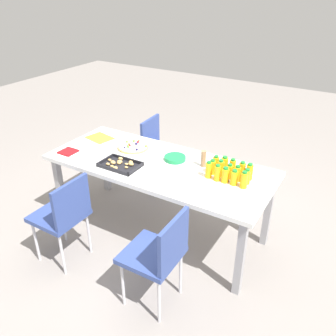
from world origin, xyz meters
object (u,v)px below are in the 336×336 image
chair_far_left (159,252)px  juice_bottle_10 (244,180)px  juice_bottle_7 (230,172)px  juice_bottle_4 (216,163)px  paper_folder (100,138)px  juice_bottle_3 (224,165)px  juice_bottle_12 (225,175)px  juice_bottle_5 (247,177)px  juice_bottle_6 (237,174)px  party_table (159,170)px  plate_stack (175,158)px  juice_bottle_13 (217,173)px  chair_near_right (159,147)px  napkin_stack (68,152)px  juice_bottle_0 (249,172)px  chair_far_right (64,213)px  fruit_pizza (133,147)px  juice_bottle_11 (234,178)px  cardboard_tube (203,159)px  juice_bottle_9 (212,167)px  snack_tray (120,165)px  juice_bottle_14 (209,170)px  juice_bottle_2 (232,167)px  juice_bottle_8 (221,168)px

chair_far_left → juice_bottle_10: juice_bottle_10 is taller
juice_bottle_7 → juice_bottle_4: bearing=-24.9°
juice_bottle_10 → paper_folder: juice_bottle_10 is taller
juice_bottle_3 → juice_bottle_12: juice_bottle_3 is taller
juice_bottle_7 → juice_bottle_5: bearing=177.6°
juice_bottle_6 → party_table: bearing=5.5°
juice_bottle_3 → plate_stack: juice_bottle_3 is taller
juice_bottle_13 → plate_stack: 0.51m
chair_near_right → napkin_stack: bearing=-23.8°
juice_bottle_0 → juice_bottle_13: bearing=35.2°
chair_far_right → juice_bottle_5: (-1.27, -0.82, 0.32)m
chair_far_right → chair_far_left: bearing=-89.4°
chair_far_right → juice_bottle_7: size_ratio=6.24×
chair_far_left → fruit_pizza: (0.87, -0.90, 0.27)m
chair_far_left → juice_bottle_5: bearing=-22.1°
plate_stack → juice_bottle_11: bearing=167.8°
juice_bottle_7 → plate_stack: bearing=-6.3°
juice_bottle_6 → juice_bottle_3: bearing=-29.6°
chair_near_right → juice_bottle_12: 1.39m
juice_bottle_12 → napkin_stack: juice_bottle_12 is taller
cardboard_tube → chair_far_left: bearing=96.7°
juice_bottle_11 → napkin_stack: (1.59, 0.25, -0.06)m
napkin_stack → plate_stack: bearing=-157.8°
juice_bottle_9 → paper_folder: bearing=-3.9°
chair_near_right → paper_folder: bearing=-33.5°
party_table → plate_stack: size_ratio=10.39×
snack_tray → juice_bottle_14: bearing=-163.9°
juice_bottle_2 → juice_bottle_9: juice_bottle_2 is taller
juice_bottle_6 → plate_stack: (0.63, -0.07, -0.05)m
juice_bottle_11 → plate_stack: juice_bottle_11 is taller
chair_far_right → juice_bottle_2: bearing=-50.4°
juice_bottle_2 → juice_bottle_7: juice_bottle_2 is taller
party_table → juice_bottle_5: size_ratio=15.53×
juice_bottle_7 → juice_bottle_9: 0.16m
juice_bottle_8 → juice_bottle_4: bearing=-43.7°
plate_stack → juice_bottle_13: bearing=163.4°
party_table → juice_bottle_13: size_ratio=14.13×
chair_near_right → juice_bottle_7: bearing=55.7°
juice_bottle_0 → juice_bottle_12: size_ratio=1.06×
party_table → chair_far_right: chair_far_right is taller
juice_bottle_6 → juice_bottle_8: bearing=-2.7°
juice_bottle_6 → juice_bottle_13: juice_bottle_13 is taller
chair_far_right → juice_bottle_3: size_ratio=5.61×
juice_bottle_3 → plate_stack: 0.48m
chair_far_left → juice_bottle_13: 0.82m
fruit_pizza → napkin_stack: fruit_pizza is taller
juice_bottle_3 → juice_bottle_10: size_ratio=1.01×
juice_bottle_5 → cardboard_tube: 0.44m
chair_far_left → juice_bottle_10: size_ratio=5.64×
juice_bottle_9 → plate_stack: size_ratio=0.68×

